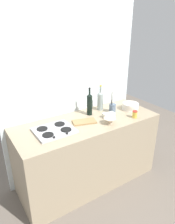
{
  "coord_description": "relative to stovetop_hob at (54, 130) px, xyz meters",
  "views": [
    {
      "loc": [
        -1.24,
        -1.91,
        2.02
      ],
      "look_at": [
        0.0,
        0.0,
        1.02
      ],
      "focal_mm": 33.42,
      "sensor_mm": 36.0,
      "label": 1
    }
  ],
  "objects": [
    {
      "name": "backsplash_panel",
      "position": [
        0.45,
        0.4,
        0.38
      ],
      "size": [
        1.9,
        0.06,
        2.59
      ],
      "primitive_type": "cube",
      "color": "silver",
      "rests_on": "ground"
    },
    {
      "name": "cutting_board",
      "position": [
        0.4,
        0.01,
        -0.01
      ],
      "size": [
        0.31,
        0.22,
        0.02
      ],
      "primitive_type": "cube",
      "rotation": [
        0.0,
        0.0,
        -0.29
      ],
      "color": "#9E7A4C",
      "rests_on": "counter_block"
    },
    {
      "name": "wine_bottle_mid_left",
      "position": [
        0.58,
        0.17,
        0.13
      ],
      "size": [
        0.07,
        0.07,
        0.36
      ],
      "color": "black",
      "rests_on": "counter_block"
    },
    {
      "name": "plate_stack",
      "position": [
        1.14,
        0.0,
        0.03
      ],
      "size": [
        0.22,
        0.22,
        0.09
      ],
      "color": "silver",
      "rests_on": "counter_block"
    },
    {
      "name": "butter_dish",
      "position": [
        0.74,
        -0.03,
        0.01
      ],
      "size": [
        0.17,
        0.1,
        0.05
      ],
      "primitive_type": "cube",
      "rotation": [
        0.0,
        0.0,
        -0.13
      ],
      "color": "silver",
      "rests_on": "counter_block"
    },
    {
      "name": "utensil_crock",
      "position": [
        0.88,
        0.07,
        0.05
      ],
      "size": [
        0.09,
        0.09,
        0.29
      ],
      "color": "slate",
      "rests_on": "counter_block"
    },
    {
      "name": "condiment_jar_front",
      "position": [
        1.0,
        -0.22,
        0.03
      ],
      "size": [
        0.06,
        0.06,
        0.09
      ],
      "color": "gold",
      "rests_on": "counter_block"
    },
    {
      "name": "counter_block",
      "position": [
        0.45,
        0.02,
        -0.46
      ],
      "size": [
        1.8,
        0.7,
        0.9
      ],
      "primitive_type": "cube",
      "color": "tan",
      "rests_on": "ground"
    },
    {
      "name": "wine_bottle_leftmost",
      "position": [
        0.79,
        0.22,
        0.12
      ],
      "size": [
        0.08,
        0.08,
        0.35
      ],
      "color": "gray",
      "rests_on": "counter_block"
    },
    {
      "name": "mixing_bowl",
      "position": [
        0.63,
        -0.18,
        0.03
      ],
      "size": [
        0.14,
        0.14,
        0.07
      ],
      "color": "beige",
      "rests_on": "counter_block"
    },
    {
      "name": "ground_plane",
      "position": [
        0.45,
        0.02,
        -0.91
      ],
      "size": [
        6.0,
        6.0,
        0.0
      ],
      "primitive_type": "plane",
      "color": "#6B6056",
      "rests_on": "ground"
    },
    {
      "name": "stovetop_hob",
      "position": [
        0.0,
        0.0,
        0.0
      ],
      "size": [
        0.42,
        0.36,
        0.04
      ],
      "color": "#B2B2B7",
      "rests_on": "counter_block"
    }
  ]
}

